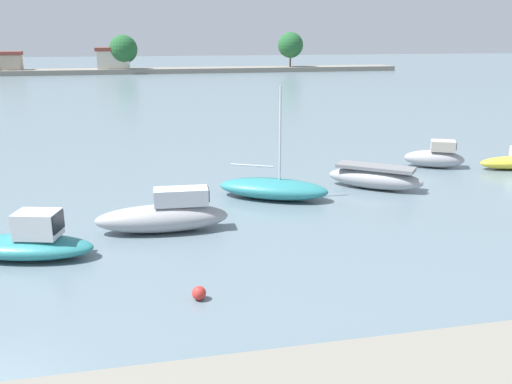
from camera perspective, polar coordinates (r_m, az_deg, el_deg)
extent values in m
ellipsoid|color=teal|center=(21.54, -22.64, -5.22)|extent=(5.26, 3.08, 0.78)
cube|color=silver|center=(21.03, -21.55, -3.12)|extent=(1.71, 1.43, 0.93)
cube|color=black|center=(20.71, -19.72, -2.95)|extent=(0.33, 0.96, 0.65)
ellipsoid|color=#9E9EA3|center=(22.71, -9.63, -2.69)|extent=(5.41, 1.86, 1.10)
cube|color=silver|center=(22.46, -7.72, -0.46)|extent=(2.19, 1.03, 0.67)
cube|color=black|center=(22.49, -4.99, -0.17)|extent=(0.12, 0.84, 0.47)
ellipsoid|color=teal|center=(26.91, 1.77, 0.34)|extent=(5.71, 4.30, 0.97)
cylinder|color=silver|center=(26.24, 2.51, 6.00)|extent=(0.10, 0.10, 4.44)
cylinder|color=#B7B7BC|center=(26.90, -0.43, 2.75)|extent=(1.94, 1.07, 0.08)
ellipsoid|color=#9E9EA3|center=(29.25, 12.13, 1.34)|extent=(4.75, 4.13, 1.04)
cube|color=slate|center=(29.11, 12.20, 2.50)|extent=(3.84, 3.35, 0.18)
ellipsoid|color=#9E9EA3|center=(34.92, 17.84, 3.27)|extent=(3.71, 2.77, 1.03)
cube|color=#BCB2A3|center=(34.79, 18.69, 4.54)|extent=(1.71, 1.57, 0.61)
cube|color=black|center=(34.84, 19.84, 4.55)|extent=(0.50, 0.89, 0.43)
sphere|color=red|center=(17.01, -5.89, -10.31)|extent=(0.43, 0.43, 0.43)
cube|color=gray|center=(118.58, -14.66, 11.94)|extent=(120.95, 6.93, 0.96)
cube|color=#B2A38E|center=(120.98, -23.93, 12.08)|extent=(3.92, 3.73, 2.82)
cube|color=brown|center=(120.92, -24.03, 12.91)|extent=(4.31, 4.11, 0.70)
cube|color=beige|center=(118.01, -14.46, 13.02)|extent=(6.25, 3.89, 3.50)
cube|color=brown|center=(117.94, -14.53, 14.03)|extent=(6.87, 4.28, 0.70)
cylinder|color=brown|center=(118.09, -13.33, 12.96)|extent=(0.36, 0.36, 2.95)
sphere|color=#387A3D|center=(117.99, -13.42, 14.38)|extent=(3.65, 3.65, 3.65)
cylinder|color=brown|center=(122.85, 3.55, 13.30)|extent=(0.36, 0.36, 2.35)
sphere|color=#235B2D|center=(122.75, 3.57, 14.86)|extent=(5.39, 5.39, 5.39)
cylinder|color=brown|center=(117.43, -13.40, 12.62)|extent=(0.36, 0.36, 1.63)
sphere|color=#235B2D|center=(117.32, -13.50, 14.10)|extent=(5.60, 5.60, 5.60)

